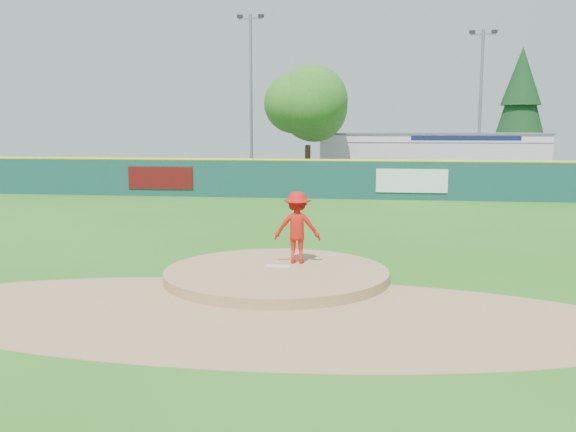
# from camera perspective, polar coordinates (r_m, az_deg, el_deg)

# --- Properties ---
(ground) EXTENTS (120.00, 120.00, 0.00)m
(ground) POSITION_cam_1_polar(r_m,az_deg,el_deg) (15.84, -1.02, -5.65)
(ground) COLOR #286B19
(ground) RESTS_ON ground
(pitchers_mound) EXTENTS (5.50, 5.50, 0.50)m
(pitchers_mound) POSITION_cam_1_polar(r_m,az_deg,el_deg) (15.84, -1.02, -5.65)
(pitchers_mound) COLOR #9E774C
(pitchers_mound) RESTS_ON ground
(pitching_rubber) EXTENTS (0.60, 0.15, 0.04)m
(pitching_rubber) POSITION_cam_1_polar(r_m,az_deg,el_deg) (16.07, -0.85, -4.47)
(pitching_rubber) COLOR white
(pitching_rubber) RESTS_ON pitchers_mound
(infield_dirt_arc) EXTENTS (15.40, 15.40, 0.01)m
(infield_dirt_arc) POSITION_cam_1_polar(r_m,az_deg,el_deg) (12.99, -3.13, -8.70)
(infield_dirt_arc) COLOR #9E774C
(infield_dirt_arc) RESTS_ON ground
(parking_lot) EXTENTS (44.00, 16.00, 0.02)m
(parking_lot) POSITION_cam_1_polar(r_m,az_deg,el_deg) (42.44, 4.74, 2.88)
(parking_lot) COLOR #38383A
(parking_lot) RESTS_ON ground
(pitcher) EXTENTS (1.23, 0.76, 1.84)m
(pitcher) POSITION_cam_1_polar(r_m,az_deg,el_deg) (16.39, 0.82, -1.03)
(pitcher) COLOR red
(pitcher) RESTS_ON pitchers_mound
(van) EXTENTS (5.38, 2.77, 1.45)m
(van) POSITION_cam_1_polar(r_m,az_deg,el_deg) (39.94, 9.14, 3.55)
(van) COLOR white
(van) RESTS_ON parking_lot
(pool_building_grp) EXTENTS (15.20, 8.20, 3.31)m
(pool_building_grp) POSITION_cam_1_polar(r_m,az_deg,el_deg) (47.38, 12.41, 5.25)
(pool_building_grp) COLOR silver
(pool_building_grp) RESTS_ON ground
(fence_banners) EXTENTS (16.91, 0.04, 1.20)m
(fence_banners) POSITION_cam_1_polar(r_m,az_deg,el_deg) (33.60, -0.48, 3.28)
(fence_banners) COLOR #540C0C
(fence_banners) RESTS_ON ground
(playground_slide) EXTENTS (1.10, 3.09, 1.71)m
(playground_slide) POSITION_cam_1_polar(r_m,az_deg,el_deg) (41.08, -18.42, 3.53)
(playground_slide) COLOR #1A20DE
(playground_slide) RESTS_ON ground
(outfield_fence) EXTENTS (40.00, 0.14, 2.07)m
(outfield_fence) POSITION_cam_1_polar(r_m,az_deg,el_deg) (33.40, 3.85, 3.39)
(outfield_fence) COLOR #13403E
(outfield_fence) RESTS_ON ground
(deciduous_tree) EXTENTS (5.60, 5.60, 7.36)m
(deciduous_tree) POSITION_cam_1_polar(r_m,az_deg,el_deg) (40.46, 1.78, 9.10)
(deciduous_tree) COLOR #382314
(deciduous_tree) RESTS_ON ground
(conifer_tree) EXTENTS (4.40, 4.40, 9.50)m
(conifer_tree) POSITION_cam_1_polar(r_m,az_deg,el_deg) (52.31, 19.98, 9.45)
(conifer_tree) COLOR #382314
(conifer_tree) RESTS_ON ground
(light_pole_left) EXTENTS (1.75, 0.25, 11.00)m
(light_pole_left) POSITION_cam_1_polar(r_m,az_deg,el_deg) (43.10, -3.31, 11.01)
(light_pole_left) COLOR gray
(light_pole_left) RESTS_ON ground
(light_pole_right) EXTENTS (1.75, 0.25, 10.00)m
(light_pole_right) POSITION_cam_1_polar(r_m,az_deg,el_deg) (44.73, 16.75, 9.93)
(light_pole_right) COLOR gray
(light_pole_right) RESTS_ON ground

